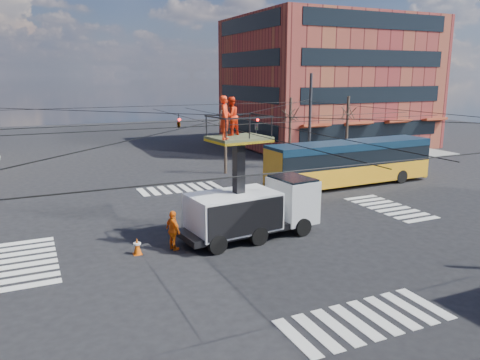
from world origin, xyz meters
name	(u,v)px	position (x,y,z in m)	size (l,w,h in m)	color
ground	(239,230)	(0.00, 0.00, 0.00)	(120.00, 120.00, 0.00)	black
sidewalk_ne	(333,148)	(21.00, 21.00, 0.06)	(18.00, 18.00, 0.12)	slate
crosswalks	(239,230)	(0.00, 0.00, 0.01)	(22.40, 22.40, 0.02)	silver
building_ne	(327,83)	(21.98, 23.98, 7.00)	(20.06, 16.06, 14.00)	maroon
overhead_network	(234,147)	(-0.07, 0.40, 4.29)	(24.24, 24.24, 8.00)	#2D2D30
tree_a	(225,116)	(5.00, 13.50, 4.63)	(2.00, 2.00, 6.00)	#382B21
tree_b	(290,114)	(11.00, 13.50, 4.63)	(2.00, 2.00, 6.00)	#382B21
tree_c	(348,112)	(17.00, 13.50, 4.63)	(2.00, 2.00, 6.00)	#382B21
utility_truck	(253,194)	(0.23, -1.16, 2.18)	(7.20, 3.22, 6.97)	black
city_bus	(350,162)	(11.51, 5.84, 1.73)	(13.04, 2.97, 3.20)	orange
traffic_cone	(137,246)	(-5.50, -1.14, 0.39)	(0.36, 0.36, 0.77)	#D45108
worker_ground	(173,230)	(-3.86, -1.29, 0.93)	(1.09, 0.45, 1.86)	orange
flagger	(299,193)	(5.31, 2.68, 0.83)	(1.07, 0.61, 1.65)	red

